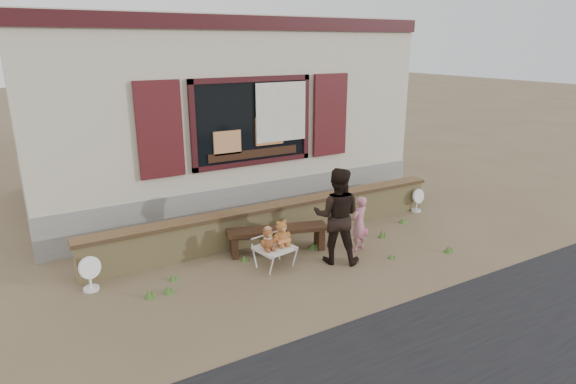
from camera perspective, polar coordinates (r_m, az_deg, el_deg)
ground at (r=8.30m, az=2.10°, el=-7.68°), size 80.00×80.00×0.00m
shopfront at (r=11.67m, az=-9.77°, el=9.63°), size 8.04×5.13×4.00m
brick_wall at (r=8.96m, az=-1.29°, el=-3.37°), size 7.10×0.36×0.67m
bench at (r=8.36m, az=-1.25°, el=-5.03°), size 1.78×0.84×0.45m
folding_chair at (r=7.82m, az=-1.59°, el=-6.74°), size 0.65×0.60×0.35m
teddy_bear_left at (r=7.66m, az=-2.43°, el=-5.50°), size 0.31×0.28×0.38m
teddy_bear_right at (r=7.81m, az=-0.81°, el=-4.81°), size 0.36×0.32×0.43m
child at (r=8.47m, az=8.41°, el=-3.72°), size 0.41×0.33×0.99m
adult at (r=7.88m, az=5.82°, el=-2.81°), size 0.99×0.96×1.61m
fan_left at (r=7.71m, az=-22.48°, el=-8.90°), size 0.35×0.23×0.54m
fan_right at (r=10.73m, az=15.03°, el=-0.93°), size 0.32×0.22×0.51m
grass_tufts at (r=8.21m, az=1.72°, el=-7.51°), size 5.41×1.64×0.16m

